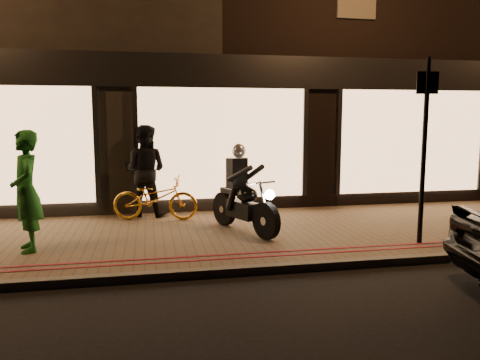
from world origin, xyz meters
name	(u,v)px	position (x,y,z in m)	size (l,w,h in m)	color
ground	(269,274)	(0.00, 0.00, 0.00)	(90.00, 90.00, 0.00)	black
sidewalk	(241,235)	(0.00, 2.00, 0.06)	(50.00, 4.00, 0.12)	brown
kerb_stone	(268,269)	(0.00, 0.05, 0.06)	(50.00, 0.14, 0.12)	#59544C
red_kerb_lines	(259,255)	(0.00, 0.55, 0.12)	(50.00, 0.26, 0.01)	maroon
building_row	(197,51)	(0.00, 8.99, 4.25)	(48.00, 10.11, 8.50)	black
motorcycle	(243,198)	(0.05, 2.05, 0.73)	(0.93, 1.82, 1.59)	black
sign_post	(424,141)	(2.76, 0.71, 1.80)	(0.35, 0.09, 3.00)	black
bicycle_gold	(155,198)	(-1.49, 3.33, 0.57)	(0.59, 1.70, 0.90)	gold
person_green	(26,191)	(-3.46, 1.47, 1.06)	(0.68, 0.45, 1.87)	#1B6821
person_dark	(145,171)	(-1.69, 3.78, 1.07)	(0.92, 0.72, 1.90)	black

